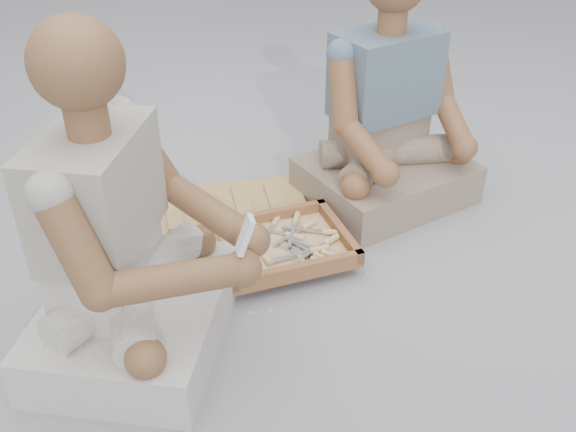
{
  "coord_description": "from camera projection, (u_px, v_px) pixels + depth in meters",
  "views": [
    {
      "loc": [
        -0.15,
        -1.56,
        1.4
      ],
      "look_at": [
        -0.05,
        0.14,
        0.3
      ],
      "focal_mm": 40.0,
      "sensor_mm": 36.0,
      "label": 1
    }
  ],
  "objects": [
    {
      "name": "ground",
      "position": [
        306.0,
        318.0,
        2.07
      ],
      "size": [
        60.0,
        60.0,
        0.0
      ],
      "primitive_type": "plane",
      "color": "#9D9CA2",
      "rests_on": "ground"
    },
    {
      "name": "carved_panel",
      "position": [
        228.0,
        213.0,
        2.56
      ],
      "size": [
        0.69,
        0.51,
        0.04
      ],
      "primitive_type": "cube",
      "rotation": [
        0.0,
        0.0,
        0.15
      ],
      "color": "olive",
      "rests_on": "ground"
    },
    {
      "name": "tool_tray",
      "position": [
        282.0,
        246.0,
        2.3
      ],
      "size": [
        0.56,
        0.5,
        0.06
      ],
      "rotation": [
        0.0,
        0.0,
        0.28
      ],
      "color": "brown",
      "rests_on": "carved_panel"
    },
    {
      "name": "chisel_0",
      "position": [
        290.0,
        235.0,
        2.34
      ],
      "size": [
        0.21,
        0.11,
        0.02
      ],
      "rotation": [
        0.0,
        0.0,
        -0.43
      ],
      "color": "silver",
      "rests_on": "tool_tray"
    },
    {
      "name": "chisel_1",
      "position": [
        327.0,
        242.0,
        2.29
      ],
      "size": [
        0.18,
        0.16,
        0.02
      ],
      "rotation": [
        0.0,
        0.0,
        0.72
      ],
      "color": "silver",
      "rests_on": "tool_tray"
    },
    {
      "name": "chisel_2",
      "position": [
        305.0,
        227.0,
        2.38
      ],
      "size": [
        0.17,
        0.16,
        0.02
      ],
      "rotation": [
        0.0,
        0.0,
        0.74
      ],
      "color": "silver",
      "rests_on": "tool_tray"
    },
    {
      "name": "chisel_3",
      "position": [
        295.0,
        221.0,
        2.4
      ],
      "size": [
        0.06,
        0.22,
        0.02
      ],
      "rotation": [
        0.0,
        0.0,
        1.36
      ],
      "color": "silver",
      "rests_on": "tool_tray"
    },
    {
      "name": "chisel_4",
      "position": [
        300.0,
        257.0,
        2.23
      ],
      "size": [
        0.08,
        0.22,
        0.02
      ],
      "rotation": [
        0.0,
        0.0,
        -1.3
      ],
      "color": "silver",
      "rests_on": "tool_tray"
    },
    {
      "name": "chisel_5",
      "position": [
        264.0,
        254.0,
        2.23
      ],
      "size": [
        0.1,
        0.21,
        0.02
      ],
      "rotation": [
        0.0,
        0.0,
        -1.17
      ],
      "color": "silver",
      "rests_on": "tool_tray"
    },
    {
      "name": "chisel_6",
      "position": [
        326.0,
        232.0,
        2.35
      ],
      "size": [
        0.22,
        0.07,
        0.02
      ],
      "rotation": [
        0.0,
        0.0,
        -0.23
      ],
      "color": "silver",
      "rests_on": "tool_tray"
    },
    {
      "name": "chisel_7",
      "position": [
        274.0,
        224.0,
        2.4
      ],
      "size": [
        0.1,
        0.21,
        0.02
      ],
      "rotation": [
        0.0,
        0.0,
        1.19
      ],
      "color": "silver",
      "rests_on": "tool_tray"
    },
    {
      "name": "chisel_8",
      "position": [
        313.0,
        250.0,
        2.25
      ],
      "size": [
        0.21,
        0.08,
        0.02
      ],
      "rotation": [
        0.0,
        0.0,
        0.31
      ],
      "color": "silver",
      "rests_on": "tool_tray"
    },
    {
      "name": "chisel_9",
      "position": [
        326.0,
        253.0,
        2.24
      ],
      "size": [
        0.18,
        0.15,
        0.02
      ],
      "rotation": [
        0.0,
        0.0,
        -0.66
      ],
      "color": "silver",
      "rests_on": "tool_tray"
    },
    {
      "name": "chisel_10",
      "position": [
        315.0,
        260.0,
        2.22
      ],
      "size": [
        0.18,
        0.15,
        0.02
      ],
      "rotation": [
        0.0,
        0.0,
        -0.68
      ],
      "color": "silver",
      "rests_on": "tool_tray"
    },
    {
      "name": "chisel_11",
      "position": [
        318.0,
        255.0,
        2.23
      ],
      "size": [
        0.16,
        0.18,
        0.02
      ],
      "rotation": [
        0.0,
        0.0,
        -0.84
      ],
      "color": "silver",
      "rests_on": "tool_tray"
    },
    {
      "name": "wood_chip_0",
      "position": [
        250.0,
        278.0,
        2.24
      ],
      "size": [
        0.02,
        0.02,
        0.0
      ],
      "primitive_type": "cube",
      "rotation": [
        0.0,
        0.0,
        1.08
      ],
      "color": "#DBB681",
      "rests_on": "ground"
    },
    {
      "name": "wood_chip_1",
      "position": [
        280.0,
        214.0,
        2.59
      ],
      "size": [
        0.02,
        0.02,
        0.0
      ],
      "primitive_type": "cube",
      "rotation": [
        0.0,
        0.0,
        2.12
      ],
      "color": "#DBB681",
      "rests_on": "ground"
    },
    {
      "name": "wood_chip_2",
      "position": [
        190.0,
        223.0,
        2.53
      ],
      "size": [
        0.02,
        0.02,
        0.0
      ],
      "primitive_type": "cube",
      "rotation": [
        0.0,
        0.0,
        2.58
      ],
      "color": "#DBB681",
      "rests_on": "ground"
    },
    {
      "name": "wood_chip_3",
      "position": [
        328.0,
        218.0,
        2.57
      ],
      "size": [
        0.02,
        0.02,
        0.0
      ],
      "primitive_type": "cube",
      "rotation": [
        0.0,
        0.0,
        1.43
      ],
      "color": "#DBB681",
      "rests_on": "ground"
    },
    {
      "name": "wood_chip_4",
      "position": [
        350.0,
        230.0,
        2.49
      ],
      "size": [
        0.02,
        0.02,
        0.0
      ],
      "primitive_type": "cube",
      "rotation": [
        0.0,
        0.0,
        0.01
      ],
      "color": "#DBB681",
      "rests_on": "ground"
    },
    {
      "name": "wood_chip_5",
      "position": [
        327.0,
        225.0,
        2.52
      ],
      "size": [
        0.02,
        0.02,
        0.0
      ],
      "primitive_type": "cube",
      "rotation": [
        0.0,
        0.0,
        2.4
      ],
      "color": "#DBB681",
      "rests_on": "ground"
    },
    {
      "name": "wood_chip_6",
      "position": [
        242.0,
        221.0,
        2.55
      ],
      "size": [
        0.02,
        0.02,
        0.0
      ],
      "primitive_type": "cube",
      "rotation": [
        0.0,
        0.0,
        0.12
      ],
      "color": "#DBB681",
      "rests_on": "ground"
    },
    {
      "name": "wood_chip_7",
      "position": [
        372.0,
        238.0,
        2.45
      ],
      "size": [
        0.02,
        0.02,
        0.0
      ],
      "primitive_type": "cube",
      "rotation": [
        0.0,
        0.0,
        1.48
      ],
      "color": "#DBB681",
      "rests_on": "ground"
    },
    {
      "name": "wood_chip_8",
      "position": [
        361.0,
        218.0,
        2.56
      ],
      "size": [
        0.02,
        0.02,
        0.0
      ],
      "primitive_type": "cube",
      "rotation": [
        0.0,
        0.0,
        1.44
      ],
      "color": "#DBB681",
      "rests_on": "ground"
    },
    {
      "name": "wood_chip_9",
      "position": [
        250.0,
        313.0,
        2.09
      ],
      "size": [
        0.02,
        0.02,
        0.0
      ],
      "primitive_type": "cube",
      "rotation": [
        0.0,
        0.0,
        3.14
      ],
      "color": "#DBB681",
      "rests_on": "ground"
    },
    {
      "name": "wood_chip_10",
      "position": [
        271.0,
        312.0,
        2.09
      ],
      "size": [
        0.02,
        0.02,
        0.0
      ],
      "primitive_type": "cube",
      "rotation": [
        0.0,
        0.0,
        2.21
      ],
      "color": "#DBB681",
      "rests_on": "ground"
    },
    {
      "name": "wood_chip_11",
      "position": [
        368.0,
        273.0,
        2.27
      ],
      "size": [
        0.02,
        0.02,
        0.0
      ],
      "primitive_type": "cube",
      "rotation": [
        0.0,
        0.0,
        3.05
      ],
      "color": "#DBB681",
      "rests_on": "ground"
    },
    {
      "name": "craftsman",
      "position": [
        124.0,
        250.0,
        1.81
      ],
      "size": [
        0.72,
        0.73,
        1.0
      ],
      "rotation": [
        0.0,
        0.0,
        -1.78
      ],
      "color": "beige",
      "rests_on": "ground"
    },
    {
      "name": "companion",
      "position": [
        388.0,
        124.0,
        2.54
      ],
      "size": [
        0.8,
        0.74,
        0.99
      ],
      "rotation": [
        0.0,
        0.0,
        3.64
      ],
      "color": "gray",
      "rests_on": "ground"
    },
    {
      "name": "mobile_phone",
      "position": [
        245.0,
        235.0,
        1.64
      ],
      "size": [
        0.06,
        0.05,
        0.11
      ],
      "rotation": [
        -0.35,
        0.0,
        -1.39
      ],
      "color": "white",
      "rests_on": "craftsman"
    }
  ]
}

